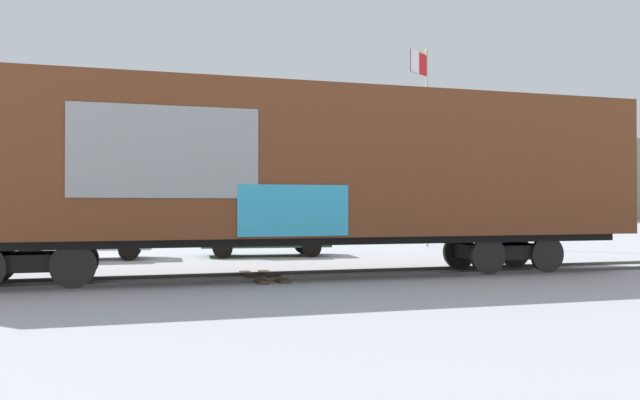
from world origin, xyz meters
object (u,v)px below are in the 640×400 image
freight_car (292,166)px  parked_car_green (263,233)px  flagpole (424,117)px  parked_car_white (82,232)px

freight_car → parked_car_green: freight_car is taller
parked_car_green → flagpole: bearing=19.8°
flagpole → parked_car_white: 14.31m
parked_car_white → parked_car_green: size_ratio=0.96×
freight_car → parked_car_green: (1.02, 6.84, -1.85)m
parked_car_white → parked_car_green: (5.77, -0.43, -0.11)m
flagpole → parked_car_green: bearing=-160.2°
flagpole → parked_car_green: (-7.61, -2.73, -4.64)m
flagpole → parked_car_white: bearing=-170.2°
flagpole → parked_car_white: size_ratio=1.92×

